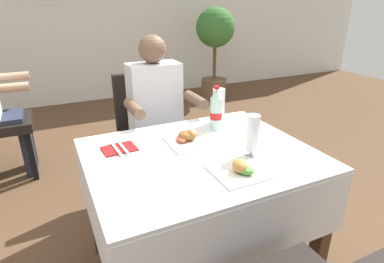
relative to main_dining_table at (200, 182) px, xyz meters
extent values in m
cube|color=white|center=(0.00, 0.00, 0.16)|extent=(1.12, 0.91, 0.02)
cube|color=white|center=(0.00, -0.45, -0.01)|extent=(1.12, 0.02, 0.32)
cube|color=white|center=(0.00, 0.45, -0.01)|extent=(1.12, 0.02, 0.32)
cube|color=white|center=(-0.55, 0.00, -0.01)|extent=(0.02, 0.91, 0.32)
cube|color=white|center=(0.55, 0.00, -0.01)|extent=(0.02, 0.91, 0.32)
cube|color=#472D1E|center=(0.50, -0.40, -0.22)|extent=(0.07, 0.07, 0.73)
cube|color=#472D1E|center=(-0.50, 0.40, -0.22)|extent=(0.07, 0.07, 0.73)
cube|color=#472D1E|center=(0.50, 0.40, -0.22)|extent=(0.07, 0.07, 0.73)
cube|color=black|center=(0.00, 0.76, -0.09)|extent=(0.44, 0.44, 0.08)
cube|color=black|center=(0.00, 1.01, 0.17)|extent=(0.42, 0.06, 0.44)
cube|color=black|center=(-0.17, 0.59, -0.36)|extent=(0.04, 0.04, 0.45)
cube|color=black|center=(0.17, 0.59, -0.36)|extent=(0.04, 0.04, 0.45)
cube|color=black|center=(-0.17, 0.93, -0.36)|extent=(0.04, 0.04, 0.45)
cube|color=black|center=(0.17, 0.93, -0.36)|extent=(0.04, 0.04, 0.45)
cylinder|color=#282D42|center=(-0.04, 0.55, -0.36)|extent=(0.10, 0.10, 0.45)
cylinder|color=#282D42|center=(0.12, 0.55, -0.36)|extent=(0.10, 0.10, 0.45)
cube|color=#282D42|center=(0.04, 0.72, -0.07)|extent=(0.34, 0.36, 0.12)
cube|color=silver|center=(0.04, 0.80, 0.24)|extent=(0.36, 0.20, 0.50)
sphere|color=brown|center=(0.04, 0.80, 0.58)|extent=(0.19, 0.19, 0.19)
cylinder|color=brown|center=(-0.18, 0.57, 0.26)|extent=(0.07, 0.26, 0.07)
cylinder|color=brown|center=(0.25, 0.57, 0.26)|extent=(0.07, 0.26, 0.07)
cube|color=white|center=(0.06, -0.25, 0.18)|extent=(0.23, 0.23, 0.01)
ellipsoid|color=#B77A38|center=(0.06, -0.26, 0.21)|extent=(0.09, 0.10, 0.06)
ellipsoid|color=#4C8E38|center=(0.08, -0.29, 0.20)|extent=(0.09, 0.09, 0.03)
cube|color=white|center=(0.02, 0.14, 0.18)|extent=(0.26, 0.26, 0.01)
ellipsoid|color=#99602D|center=(0.00, 0.16, 0.21)|extent=(0.12, 0.12, 0.05)
ellipsoid|color=#C14C33|center=(-0.04, 0.15, 0.20)|extent=(0.07, 0.10, 0.02)
ellipsoid|color=#99602D|center=(0.01, 0.15, 0.21)|extent=(0.06, 0.08, 0.06)
cylinder|color=white|center=(0.21, -0.14, 0.17)|extent=(0.07, 0.07, 0.01)
cylinder|color=white|center=(0.21, -0.14, 0.19)|extent=(0.02, 0.02, 0.03)
cylinder|color=white|center=(0.21, -0.14, 0.30)|extent=(0.06, 0.06, 0.18)
cylinder|color=#C68928|center=(0.21, -0.14, 0.28)|extent=(0.06, 0.06, 0.15)
cylinder|color=white|center=(0.30, 0.34, 0.17)|extent=(0.07, 0.07, 0.01)
cylinder|color=white|center=(0.30, 0.34, 0.19)|extent=(0.02, 0.02, 0.03)
cylinder|color=white|center=(0.30, 0.34, 0.30)|extent=(0.07, 0.07, 0.18)
cylinder|color=gold|center=(0.30, 0.34, 0.28)|extent=(0.07, 0.07, 0.14)
cylinder|color=silver|center=(0.23, 0.25, 0.27)|extent=(0.07, 0.07, 0.19)
cylinder|color=red|center=(0.23, 0.25, 0.26)|extent=(0.07, 0.07, 0.04)
cone|color=silver|center=(0.23, 0.25, 0.39)|extent=(0.06, 0.06, 0.05)
cylinder|color=red|center=(0.23, 0.25, 0.43)|extent=(0.03, 0.03, 0.02)
cube|color=maroon|center=(-0.36, 0.22, 0.17)|extent=(0.18, 0.14, 0.01)
cube|color=silver|center=(-0.38, 0.22, 0.18)|extent=(0.03, 0.19, 0.01)
cube|color=silver|center=(-0.34, 0.22, 0.18)|extent=(0.03, 0.19, 0.01)
cube|color=black|center=(-1.03, 1.68, -0.09)|extent=(0.44, 0.44, 0.08)
cube|color=black|center=(-0.86, 1.51, -0.36)|extent=(0.04, 0.04, 0.45)
cube|color=black|center=(-0.86, 1.85, -0.36)|extent=(0.04, 0.04, 0.45)
cylinder|color=#282D42|center=(-0.89, 1.60, -0.36)|extent=(0.10, 0.10, 0.45)
cylinder|color=#282D42|center=(-0.89, 1.76, -0.36)|extent=(0.10, 0.10, 0.45)
cube|color=#282D42|center=(-1.05, 1.68, -0.07)|extent=(0.36, 0.34, 0.12)
cylinder|color=tan|center=(-0.90, 1.46, 0.26)|extent=(0.26, 0.07, 0.07)
cylinder|color=tan|center=(-0.90, 1.89, 0.26)|extent=(0.26, 0.07, 0.07)
cylinder|color=brown|center=(1.76, 3.01, -0.42)|extent=(0.39, 0.39, 0.32)
cylinder|color=brown|center=(1.76, 3.01, 0.01)|extent=(0.05, 0.05, 0.54)
sphere|color=#387533|center=(1.76, 3.01, 0.51)|extent=(0.58, 0.58, 0.58)
camera|label=1|loc=(-0.66, -1.29, 0.89)|focal=29.71mm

